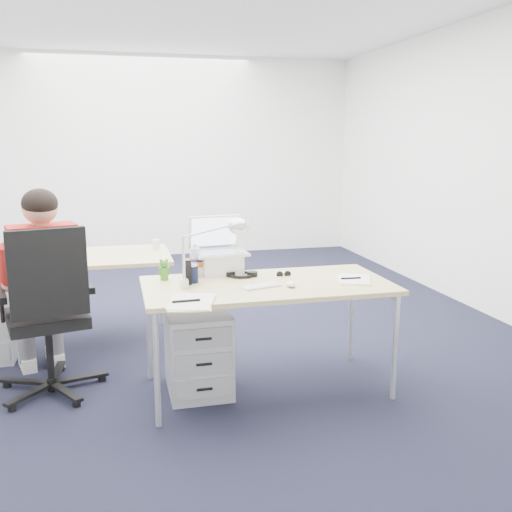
# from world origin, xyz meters

# --- Properties ---
(floor) EXTENTS (7.00, 7.00, 0.00)m
(floor) POSITION_xyz_m (0.00, 0.00, 0.00)
(floor) COLOR black
(floor) RESTS_ON ground
(room) EXTENTS (6.02, 7.02, 2.80)m
(room) POSITION_xyz_m (0.00, 0.00, 1.71)
(room) COLOR white
(room) RESTS_ON ground
(desk_near) EXTENTS (1.60, 0.80, 0.73)m
(desk_near) POSITION_xyz_m (0.52, -1.27, 0.68)
(desk_near) COLOR tan
(desk_near) RESTS_ON ground
(desk_far) EXTENTS (1.60, 0.80, 0.73)m
(desk_far) POSITION_xyz_m (-0.80, -0.06, 0.68)
(desk_far) COLOR tan
(desk_far) RESTS_ON ground
(office_chair) EXTENTS (0.85, 0.85, 1.13)m
(office_chair) POSITION_xyz_m (-0.88, -0.99, 0.32)
(office_chair) COLOR black
(office_chair) RESTS_ON ground
(seated_person) EXTENTS (0.53, 0.79, 1.33)m
(seated_person) POSITION_xyz_m (-0.92, -0.81, 0.67)
(seated_person) COLOR #A41E17
(seated_person) RESTS_ON ground
(drawer_pedestal_near) EXTENTS (0.40, 0.50, 0.55)m
(drawer_pedestal_near) POSITION_xyz_m (0.07, -1.19, 0.28)
(drawer_pedestal_near) COLOR #AFB1B5
(drawer_pedestal_near) RESTS_ON ground
(silver_laptop) EXTENTS (0.39, 0.32, 0.39)m
(silver_laptop) POSITION_xyz_m (0.27, -0.92, 0.92)
(silver_laptop) COLOR silver
(silver_laptop) RESTS_ON desk_near
(wireless_keyboard) EXTENTS (0.28, 0.17, 0.01)m
(wireless_keyboard) POSITION_xyz_m (0.45, -1.36, 0.74)
(wireless_keyboard) COLOR white
(wireless_keyboard) RESTS_ON desk_near
(computer_mouse) EXTENTS (0.07, 0.10, 0.04)m
(computer_mouse) POSITION_xyz_m (0.64, -1.40, 0.75)
(computer_mouse) COLOR white
(computer_mouse) RESTS_ON desk_near
(headphones) EXTENTS (0.26, 0.23, 0.04)m
(headphones) POSITION_xyz_m (0.39, -1.05, 0.75)
(headphones) COLOR black
(headphones) RESTS_ON desk_near
(can_koozie) EXTENTS (0.08, 0.08, 0.12)m
(can_koozie) POSITION_xyz_m (0.05, -1.14, 0.79)
(can_koozie) COLOR #121938
(can_koozie) RESTS_ON desk_near
(water_bottle) EXTENTS (0.09, 0.09, 0.22)m
(water_bottle) POSITION_xyz_m (0.09, -0.95, 0.84)
(water_bottle) COLOR silver
(water_bottle) RESTS_ON desk_near
(bear_figurine) EXTENTS (0.09, 0.07, 0.14)m
(bear_figurine) POSITION_xyz_m (-0.13, -1.02, 0.80)
(bear_figurine) COLOR #22711E
(bear_figurine) RESTS_ON desk_near
(book_stack) EXTENTS (0.26, 0.22, 0.10)m
(book_stack) POSITION_xyz_m (0.12, -0.92, 0.78)
(book_stack) COLOR silver
(book_stack) RESTS_ON desk_near
(cordless_phone) EXTENTS (0.04, 0.03, 0.16)m
(cordless_phone) POSITION_xyz_m (0.01, -1.19, 0.81)
(cordless_phone) COLOR black
(cordless_phone) RESTS_ON desk_near
(papers_left) EXTENTS (0.31, 0.39, 0.01)m
(papers_left) POSITION_xyz_m (-0.03, -1.62, 0.74)
(papers_left) COLOR #FBEB91
(papers_left) RESTS_ON desk_near
(papers_right) EXTENTS (0.29, 0.34, 0.01)m
(papers_right) POSITION_xyz_m (1.09, -1.33, 0.73)
(papers_right) COLOR #FBEB91
(papers_right) RESTS_ON desk_near
(sunglasses) EXTENTS (0.10, 0.05, 0.02)m
(sunglasses) POSITION_xyz_m (0.68, -1.11, 0.74)
(sunglasses) COLOR black
(sunglasses) RESTS_ON desk_near
(desk_lamp) EXTENTS (0.41, 0.18, 0.45)m
(desk_lamp) POSITION_xyz_m (0.11, -1.26, 0.96)
(desk_lamp) COLOR silver
(desk_lamp) RESTS_ON desk_near
(dark_laptop) EXTENTS (0.41, 0.41, 0.25)m
(dark_laptop) POSITION_xyz_m (-0.88, -0.20, 0.86)
(dark_laptop) COLOR black
(dark_laptop) RESTS_ON desk_far
(far_cup) EXTENTS (0.08, 0.08, 0.09)m
(far_cup) POSITION_xyz_m (-0.10, 0.07, 0.77)
(far_cup) COLOR white
(far_cup) RESTS_ON desk_far
(far_papers) EXTENTS (0.24, 0.30, 0.01)m
(far_papers) POSITION_xyz_m (-1.30, -0.12, 0.73)
(far_papers) COLOR white
(far_papers) RESTS_ON desk_far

